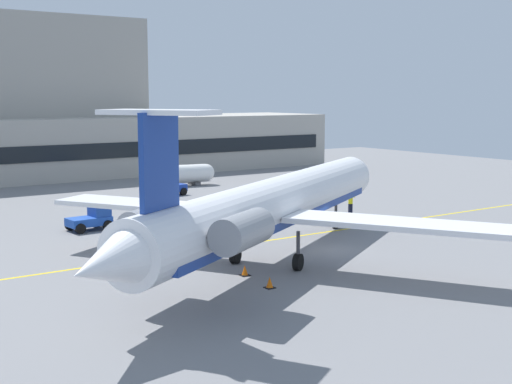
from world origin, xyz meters
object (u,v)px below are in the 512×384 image
Objects in this scene: regional_jet at (273,205)px; baggage_tug at (165,185)px; fuel_tank at (179,174)px; pushback_tractor at (93,216)px; marshaller at (351,202)px.

baggage_tug is at bearing 74.63° from regional_jet.
baggage_tug is at bearing -129.51° from fuel_tank.
fuel_tank is (11.81, 32.00, -2.02)m from regional_jet.
baggage_tug is 16.43m from pushback_tractor.
fuel_tank is at bearing 50.49° from baggage_tug.
fuel_tank is 22.90m from marshaller.
fuel_tank is at bearing 46.58° from pushback_tractor.
baggage_tug is 18.65m from marshaller.
fuel_tank is at bearing 69.74° from regional_jet.
marshaller is at bearing -16.89° from pushback_tractor.
baggage_tug is 1.21× the size of pushback_tractor.
pushback_tractor is at bearing 106.25° from regional_jet.
regional_jet is 27.59m from baggage_tug.
marshaller is (14.34, 9.24, -2.28)m from regional_jet.
fuel_tank is at bearing 96.34° from marshaller.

